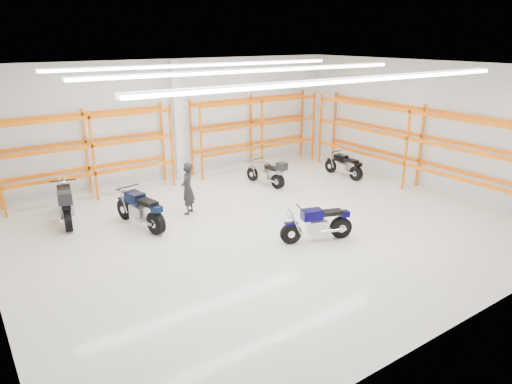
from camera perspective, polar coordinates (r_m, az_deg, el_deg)
ground at (r=13.40m, az=1.35°, el=-4.28°), size 14.00×14.00×0.00m
room_shell at (r=12.50m, az=1.40°, el=9.73°), size 14.02×12.02×4.51m
motorcycle_main at (r=12.44m, az=7.98°, el=-4.00°), size 1.98×0.93×1.01m
motorcycle_back_a at (r=14.49m, az=-22.67°, el=-1.47°), size 0.89×2.40×1.24m
motorcycle_back_b at (r=13.53m, az=-14.16°, el=-2.26°), size 0.83×2.24×1.11m
motorcycle_back_c at (r=16.84m, az=1.53°, el=2.37°), size 0.70×1.96×1.01m
motorcycle_back_d at (r=18.26m, az=11.05°, el=3.19°), size 0.64×1.92×0.94m
standing_man at (r=14.23m, az=-8.55°, el=0.45°), size 0.70×0.70×1.64m
structural_column at (r=17.63m, az=-9.85°, el=8.75°), size 0.32×0.32×4.50m
pallet_racking_back_left at (r=16.30m, az=-20.15°, el=5.38°), size 5.67×0.87×3.00m
pallet_racking_back_right at (r=19.08m, az=0.04°, el=8.36°), size 5.67×0.87×3.00m
pallet_racking_side at (r=17.30m, az=19.20°, el=6.32°), size 0.87×9.07×3.00m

